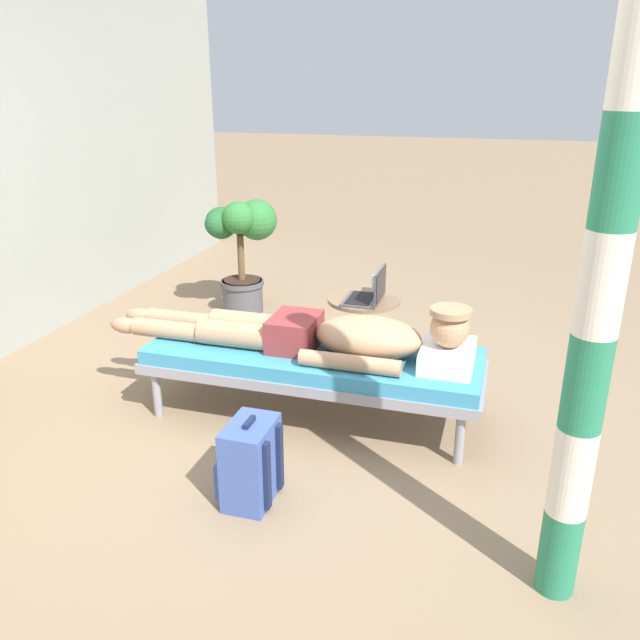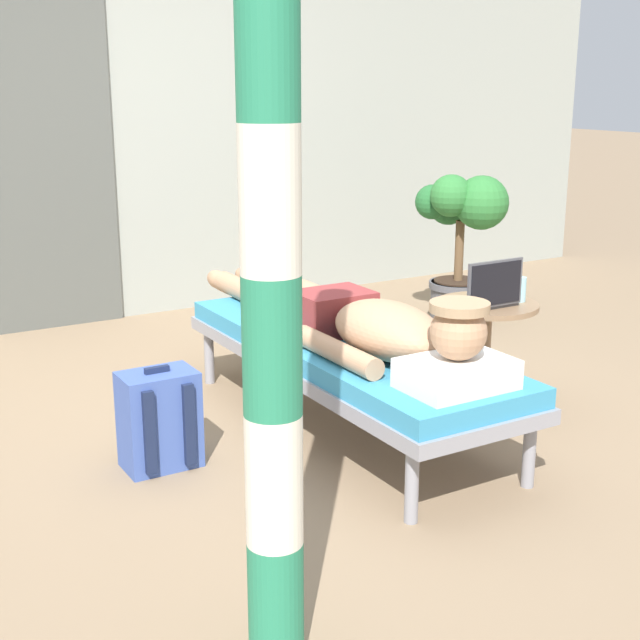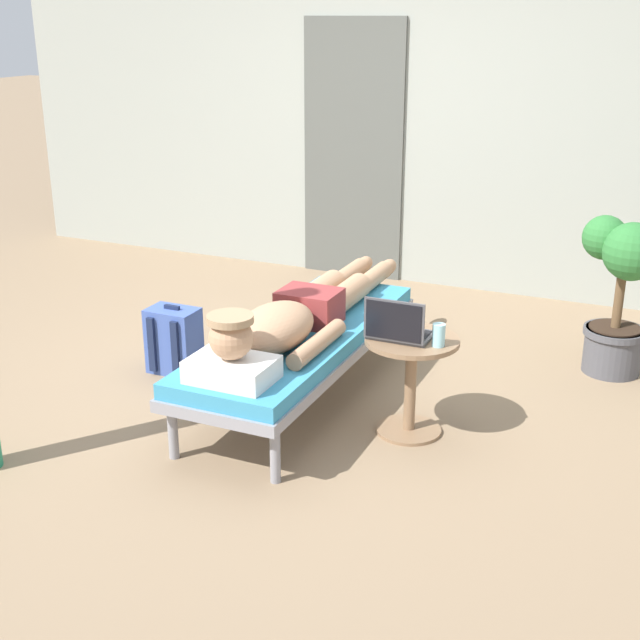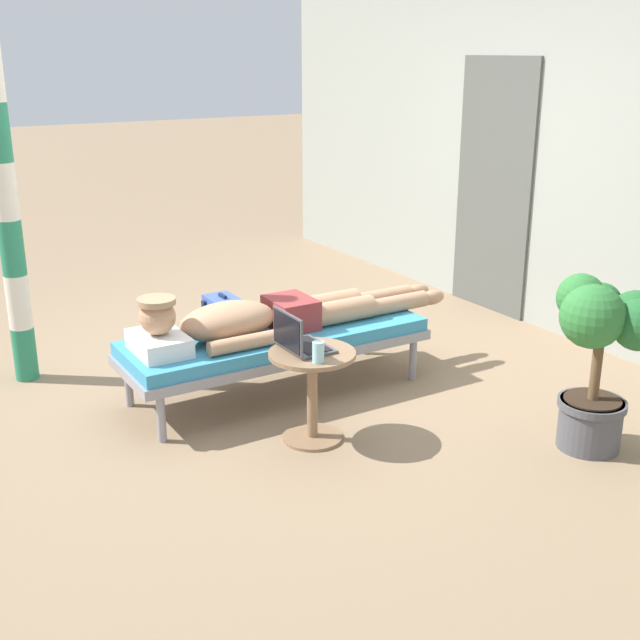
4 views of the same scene
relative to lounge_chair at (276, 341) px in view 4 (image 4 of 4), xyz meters
The scene contains 11 objects.
ground_plane 0.43m from the lounge_chair, 145.72° to the left, with size 40.00×40.00×0.00m, color #8C7256.
house_wall_back 2.68m from the lounge_chair, 90.00° to the left, with size 7.60×0.20×2.70m, color #999E93.
house_door_panel 2.55m from the lounge_chair, 105.61° to the left, with size 0.84×0.03×2.04m, color #545651.
lounge_chair is the anchor object (origin of this frame).
person_reclining 0.20m from the lounge_chair, 90.00° to the right, with size 0.53×2.17×0.33m.
side_table 0.70m from the lounge_chair, 11.39° to the right, with size 0.48×0.48×0.52m.
laptop 0.69m from the lounge_chair, 16.86° to the right, with size 0.31×0.24×0.23m.
drink_glass 0.89m from the lounge_chair, 12.77° to the right, with size 0.06×0.06×0.11m, color #99D8E5.
backpack 0.88m from the lounge_chair, behind, with size 0.30×0.26×0.42m.
potted_plant 1.95m from the lounge_chair, 35.32° to the left, with size 0.57×0.63×0.97m.
porch_post 1.92m from the lounge_chair, 128.76° to the right, with size 0.15×0.15×2.50m.
Camera 4 is at (4.45, -2.37, 2.09)m, focal length 45.46 mm.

